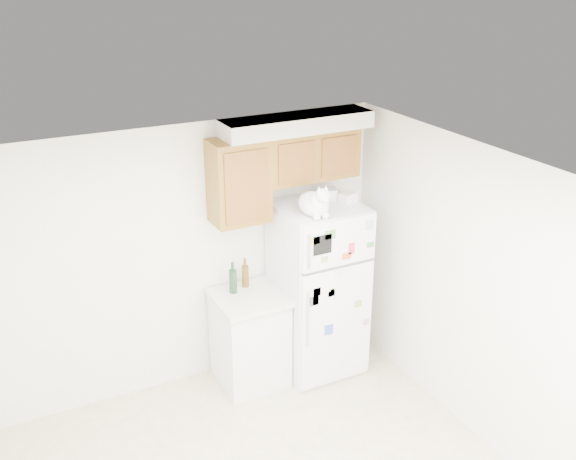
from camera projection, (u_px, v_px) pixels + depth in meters
room_shell at (281, 299)px, 4.54m from camera, size 3.84×4.04×2.52m
refrigerator at (318, 289)px, 6.43m from camera, size 0.76×0.78×1.70m
base_counter at (250, 338)px, 6.35m from camera, size 0.64×0.64×0.92m
cat at (316, 203)px, 5.83m from camera, size 0.31×0.45×0.32m
storage_box_back at (327, 194)px, 6.24m from camera, size 0.21×0.18×0.10m
storage_box_front at (348, 198)px, 6.17m from camera, size 0.17×0.15×0.09m
bottle_green at (233, 277)px, 6.16m from camera, size 0.07×0.07×0.31m
bottle_amber at (245, 272)px, 6.27m from camera, size 0.07×0.07×0.29m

